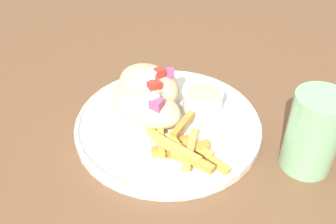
% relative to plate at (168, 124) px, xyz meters
% --- Properties ---
extents(table, '(1.58, 1.58, 0.71)m').
position_rel_plate_xyz_m(table, '(0.02, 0.04, -0.06)').
color(table, brown).
rests_on(table, ground_plane).
extents(plate, '(0.29, 0.29, 0.02)m').
position_rel_plate_xyz_m(plate, '(0.00, 0.00, 0.00)').
color(plate, white).
rests_on(plate, table).
extents(pita_sandwich_near, '(0.14, 0.09, 0.06)m').
position_rel_plate_xyz_m(pita_sandwich_near, '(-0.03, -0.02, 0.03)').
color(pita_sandwich_near, beige).
rests_on(pita_sandwich_near, plate).
extents(pita_sandwich_far, '(0.12, 0.09, 0.07)m').
position_rel_plate_xyz_m(pita_sandwich_far, '(-0.06, 0.02, 0.04)').
color(pita_sandwich_far, beige).
rests_on(pita_sandwich_far, plate).
extents(fries_pile, '(0.14, 0.09, 0.03)m').
position_rel_plate_xyz_m(fries_pile, '(0.07, -0.03, 0.02)').
color(fries_pile, gold).
rests_on(fries_pile, plate).
extents(sauce_ramekin, '(0.07, 0.07, 0.04)m').
position_rel_plate_xyz_m(sauce_ramekin, '(0.02, 0.06, 0.03)').
color(sauce_ramekin, white).
rests_on(sauce_ramekin, plate).
extents(water_glass, '(0.07, 0.07, 0.12)m').
position_rel_plate_xyz_m(water_glass, '(0.19, 0.09, 0.04)').
color(water_glass, '#8CCC93').
rests_on(water_glass, table).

